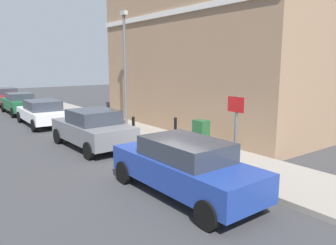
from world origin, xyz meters
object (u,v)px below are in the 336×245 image
car_white (43,112)px  car_red (6,96)px  bollard_near_cabinet (175,129)px  car_green (20,103)px  lamppost (125,64)px  street_sign (236,123)px  utility_cabinet (201,137)px  car_grey (93,128)px  bollard_far_kerb (133,128)px  car_blue (184,166)px

car_white → car_red: (0.20, 10.74, 0.01)m
car_white → car_red: bearing=0.1°
bollard_near_cabinet → car_white: bearing=111.1°
car_green → lamppost: size_ratio=0.74×
bollard_near_cabinet → street_sign: size_ratio=0.45×
utility_cabinet → car_grey: bearing=129.1°
car_red → bollard_far_kerb: (1.56, -17.39, -0.03)m
lamppost → bollard_near_cabinet: bearing=-91.3°
car_white → lamppost: size_ratio=0.76×
car_blue → street_sign: street_sign is taller
car_white → car_green: car_green is taller
car_white → bollard_near_cabinet: size_ratio=4.20×
car_blue → car_red: (0.18, 22.82, -0.04)m
car_green → bollard_near_cabinet: bearing=-166.9°
car_green → car_blue: bearing=-179.8°
car_red → lamppost: lamppost is taller
street_sign → car_blue: bearing=-178.1°
car_red → bollard_near_cabinet: 18.82m
car_grey → street_sign: 6.20m
car_white → utility_cabinet: car_white is taller
car_white → street_sign: (1.98, -12.02, 0.94)m
street_sign → bollard_far_kerb: bearing=92.2°
car_grey → lamppost: size_ratio=0.73×
car_grey → utility_cabinet: 4.35m
car_red → street_sign: street_sign is taller
utility_cabinet → street_sign: 2.85m
car_white → bollard_far_kerb: bearing=-164.0°
bollard_near_cabinet → street_sign: 4.39m
utility_cabinet → street_sign: (-0.96, -2.49, 0.98)m
car_blue → bollard_near_cabinet: bearing=-36.3°
car_red → utility_cabinet: bearing=-171.0°
car_blue → car_white: (-0.02, 12.08, -0.05)m
street_sign → lamppost: size_ratio=0.40×
car_green → bollard_far_kerb: 12.04m
car_white → bollard_far_kerb: size_ratio=4.20×
utility_cabinet → lamppost: 6.45m
car_green → street_sign: bearing=-173.3°
car_green → car_red: bearing=-1.4°
car_green → lamppost: 9.76m
utility_cabinet → bollard_near_cabinet: bearing=86.5°
car_grey → car_green: 11.40m
car_white → street_sign: 12.21m
car_green → bollard_far_kerb: size_ratio=4.06×
street_sign → car_red: bearing=94.5°
car_red → utility_cabinet: (2.74, -20.26, -0.05)m
car_green → street_sign: 17.40m
bollard_far_kerb → lamppost: 4.21m
car_blue → lamppost: 9.35m
car_blue → bollard_far_kerb: 5.70m
bollard_near_cabinet → car_grey: bearing=148.8°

